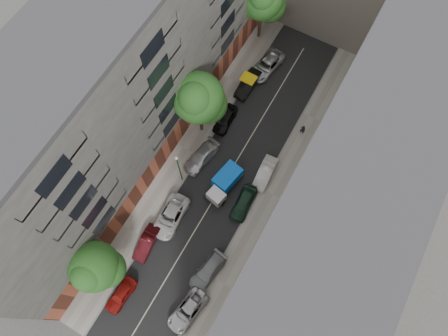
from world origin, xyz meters
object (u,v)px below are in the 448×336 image
Objects in this scene: car_left_2 at (170,216)px; tree_near at (95,268)px; car_right_3 at (265,173)px; lamp_post at (179,167)px; car_right_0 at (188,311)px; car_right_2 at (244,203)px; tree_far at (263,1)px; car_left_6 at (267,65)px; car_left_3 at (201,157)px; car_left_0 at (121,295)px; car_right_1 at (208,272)px; car_left_1 at (147,243)px; tarp_truck at (224,183)px; car_left_5 at (248,84)px; car_left_4 at (225,119)px; tree_mid at (199,100)px; pedestrian at (303,129)px.

tree_near is (-2.43, -8.20, 4.01)m from car_left_2.
lamp_post is at bearing -151.13° from car_right_3.
car_right_0 is 12.41m from car_right_2.
car_left_6 is at bearing -51.65° from tree_far.
tree_near is (-1.78, -15.80, 4.05)m from car_left_3.
car_left_3 is at bearing 95.56° from car_left_0.
car_left_6 is 1.16× the size of car_right_1.
car_left_1 is 7.05m from car_right_1.
car_right_0 is at bearing -51.63° from car_left_2.
car_right_2 is at bearing 100.24° from car_right_0.
tarp_truck is at bearing 62.11° from car_left_1.
car_right_0 is 0.52× the size of tree_far.
car_right_0 is (7.15, -26.00, -0.10)m from car_left_5.
car_left_4 is at bearing 95.03° from car_left_0.
car_left_1 is 0.84× the size of car_left_3.
car_right_0 is at bearing -73.51° from car_left_4.
car_left_5 is 14.80m from lamp_post.
car_left_4 is 0.42× the size of tree_mid.
car_left_1 is (-0.62, 5.60, 0.01)m from car_left_0.
car_left_4 is 9.43m from lamp_post.
pedestrian is at bearing 94.40° from car_right_1.
car_left_4 is at bearing 126.23° from car_right_2.
tarp_truck is at bearing -64.48° from car_left_4.
car_left_0 is 21.13m from tree_mid.
car_left_5 is 1.05× the size of car_right_3.
lamp_post is at bearing 98.57° from car_left_0.
tarp_truck is 1.04× the size of car_left_3.
car_left_3 is 0.49× the size of tree_mid.
car_right_1 is 11.13m from lamp_post.
car_left_6 is 18.20m from car_right_2.
tree_mid is at bearing -88.39° from tree_far.
tarp_truck is 0.95× the size of car_left_6.
car_left_2 is at bearing -74.06° from lamp_post.
car_left_0 is 16.81m from car_left_3.
car_right_0 is (7.20, -14.80, -0.05)m from car_left_3.
tarp_truck is 11.32m from pedestrian.
car_right_1 is 0.47× the size of tree_mid.
car_right_3 is 0.69× the size of lamp_post.
lamp_post is 15.35m from pedestrian.
car_left_2 is at bearing -83.61° from tree_far.
tree_far is (-0.52, 34.52, 1.53)m from tree_near.
car_right_3 is at bearing 57.28° from tarp_truck.
car_right_1 is at bearing 100.54° from car_right_0.
car_right_0 is at bearing -32.27° from car_left_1.
car_left_1 is 26.01m from car_left_6.
car_left_2 is at bearing -75.21° from car_left_3.
car_left_3 is 5.60m from car_left_4.
tree_mid reaches higher than car_right_3.
car_left_0 is 0.89× the size of car_right_3.
lamp_post is at bearing 102.02° from car_left_2.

